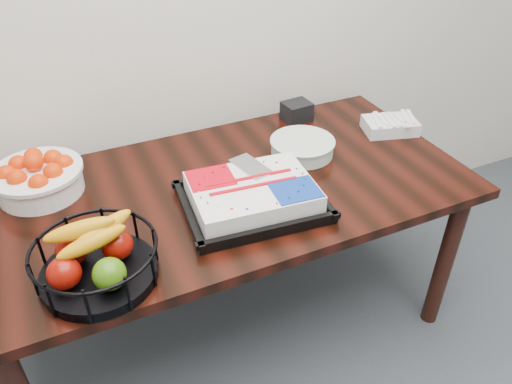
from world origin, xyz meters
name	(u,v)px	position (x,y,z in m)	size (l,w,h in m)	color
table	(229,203)	(0.00, 2.00, 0.66)	(1.80, 0.90, 0.75)	black
cake_tray	(252,196)	(0.03, 1.84, 0.79)	(0.51, 0.42, 0.10)	black
tangerine_bowl	(37,172)	(-0.63, 2.24, 0.84)	(0.32, 0.32, 0.20)	white
fruit_basket	(96,258)	(-0.52, 1.71, 0.83)	(0.36, 0.36, 0.19)	black
plate_stack	(302,147)	(0.36, 2.08, 0.78)	(0.26, 0.26, 0.06)	white
fork_bag	(390,125)	(0.80, 2.08, 0.78)	(0.25, 0.20, 0.06)	silver
napkin_box	(297,111)	(0.48, 2.35, 0.79)	(0.12, 0.10, 0.09)	black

